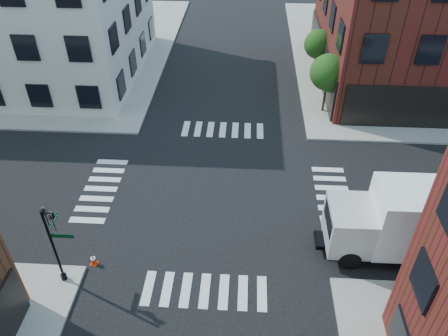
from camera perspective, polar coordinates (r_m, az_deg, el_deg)
name	(u,v)px	position (r m, az deg, el deg)	size (l,w,h in m)	color
ground	(216,193)	(26.19, -1.09, -3.33)	(120.00, 120.00, 0.00)	black
sidewalk_nw	(22,46)	(49.59, -24.89, 14.23)	(30.00, 30.00, 0.15)	gray
building_nw	(1,8)	(42.82, -27.08, 18.13)	(22.00, 16.00, 11.00)	beige
tree_near	(329,74)	(33.31, 13.54, 11.81)	(2.69, 2.69, 4.49)	black
tree_far	(319,46)	(38.85, 12.31, 15.34)	(2.43, 2.43, 4.07)	black
signal_pole	(54,238)	(21.11, -21.35, -8.51)	(1.29, 1.24, 4.60)	black
box_truck	(423,222)	(23.52, 24.51, -6.46)	(9.04, 2.88, 4.07)	white
traffic_cone	(93,260)	(23.15, -16.70, -11.41)	(0.42, 0.42, 0.62)	red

